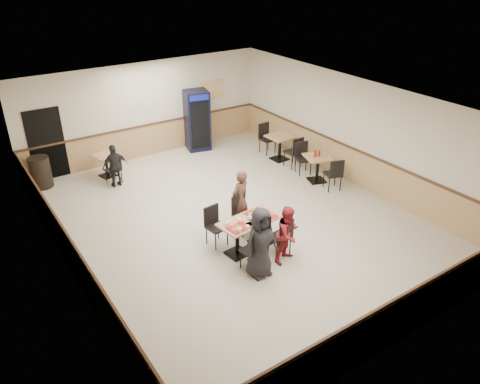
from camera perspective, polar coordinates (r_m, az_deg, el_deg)
ground at (r=11.71m, az=-0.77°, el=-3.38°), size 10.00×10.00×0.00m
room_shell at (r=14.23m, az=-0.45°, el=5.10°), size 10.00×10.00×10.00m
main_table at (r=10.38m, az=1.15°, el=-4.58°), size 1.47×0.85×0.75m
main_chairs at (r=10.37m, az=0.94°, el=-4.79°), size 1.41×1.76×0.95m
diner_woman_left at (r=9.46m, az=2.51°, el=-6.22°), size 0.76×0.50×1.54m
diner_woman_right at (r=10.00m, az=5.89°, el=-5.12°), size 0.74×0.64×1.30m
diner_man_opposite at (r=11.07m, az=0.01°, el=-0.93°), size 0.62×0.49×1.48m
lone_diner at (r=13.54m, az=-14.98°, el=3.10°), size 0.73×0.32×1.24m
tabletop_clutter at (r=10.19m, az=1.33°, el=-3.44°), size 1.23×0.69×0.12m
side_table_near at (r=13.59m, az=9.46°, el=3.29°), size 0.91×0.91×0.77m
side_table_near_chair_south at (r=13.20m, az=11.25°, el=2.26°), size 0.57×0.57×0.98m
side_table_near_chair_north at (r=14.01m, az=7.74°, el=4.08°), size 0.57×0.57×0.98m
side_table_far at (r=14.89m, az=4.88°, el=5.86°), size 0.78×0.78×0.80m
side_table_far_chair_south at (r=14.44m, az=6.46°, el=4.97°), size 0.49×0.49×1.01m
side_table_far_chair_north at (r=15.36m, az=3.39°, el=6.52°), size 0.49×0.49×1.01m
condiment_caddy at (r=13.47m, az=9.33°, el=4.68°), size 0.23×0.06×0.20m
back_table at (r=14.29m, az=-16.00°, el=3.55°), size 0.77×0.77×0.68m
back_table_chair_lone at (r=13.82m, az=-15.22°, el=2.71°), size 0.48×0.48×0.87m
pepsi_cooler at (r=15.63m, az=-5.26°, el=8.70°), size 0.90×0.90×1.98m
trash_bin at (r=14.25m, az=-23.12°, el=2.22°), size 0.57×0.57×0.89m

